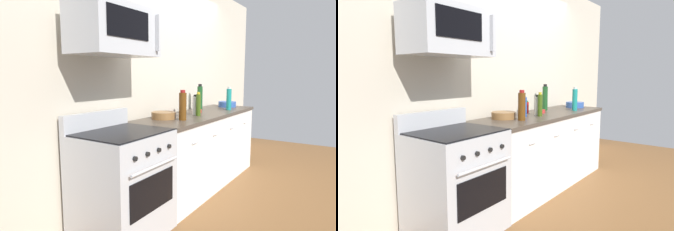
% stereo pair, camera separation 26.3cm
% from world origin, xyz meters
% --- Properties ---
extents(ground_plane, '(6.34, 6.34, 0.00)m').
position_xyz_m(ground_plane, '(0.00, 0.00, 0.00)').
color(ground_plane, brown).
extents(back_wall, '(5.28, 0.10, 2.70)m').
position_xyz_m(back_wall, '(0.00, 0.41, 1.35)').
color(back_wall, beige).
rests_on(back_wall, ground_plane).
extents(counter_unit, '(2.19, 0.66, 0.92)m').
position_xyz_m(counter_unit, '(0.00, -0.00, 0.46)').
color(counter_unit, white).
rests_on(counter_unit, ground_plane).
extents(range_oven, '(0.76, 0.69, 1.07)m').
position_xyz_m(range_oven, '(-1.47, 0.00, 0.47)').
color(range_oven, '#B7BABF').
rests_on(range_oven, ground_plane).
extents(microwave, '(0.74, 0.44, 0.40)m').
position_xyz_m(microwave, '(-1.47, 0.05, 1.75)').
color(microwave, '#B7BABF').
extents(bottle_soda_blue, '(0.07, 0.07, 0.25)m').
position_xyz_m(bottle_soda_blue, '(-0.39, 0.03, 1.04)').
color(bottle_soda_blue, '#1E4CA5').
rests_on(bottle_soda_blue, countertop_slab).
extents(bottle_wine_green, '(0.07, 0.07, 0.35)m').
position_xyz_m(bottle_wine_green, '(0.29, 0.16, 1.09)').
color(bottle_wine_green, '#19471E').
rests_on(bottle_wine_green, countertop_slab).
extents(bottle_olive_oil, '(0.06, 0.06, 0.28)m').
position_xyz_m(bottle_olive_oil, '(-0.25, -0.09, 1.05)').
color(bottle_olive_oil, '#385114').
rests_on(bottle_olive_oil, countertop_slab).
extents(bottle_hot_sauce_red, '(0.05, 0.05, 0.16)m').
position_xyz_m(bottle_hot_sauce_red, '(-0.11, 0.18, 0.99)').
color(bottle_hot_sauce_red, '#B21914').
rests_on(bottle_hot_sauce_red, countertop_slab).
extents(bottle_wine_amber, '(0.08, 0.08, 0.32)m').
position_xyz_m(bottle_wine_amber, '(-0.64, -0.11, 1.07)').
color(bottle_wine_amber, '#59330F').
rests_on(bottle_wine_amber, countertop_slab).
extents(bottle_vinegar_white, '(0.07, 0.07, 0.24)m').
position_xyz_m(bottle_vinegar_white, '(-0.20, -0.03, 1.03)').
color(bottle_vinegar_white, silver).
rests_on(bottle_vinegar_white, countertop_slab).
extents(bottle_sparkling_teal, '(0.07, 0.07, 0.31)m').
position_xyz_m(bottle_sparkling_teal, '(0.51, -0.17, 1.07)').
color(bottle_sparkling_teal, '#197F7A').
rests_on(bottle_sparkling_teal, countertop_slab).
extents(bowl_wooden_salad, '(0.26, 0.26, 0.07)m').
position_xyz_m(bowl_wooden_salad, '(-0.66, 0.11, 0.96)').
color(bowl_wooden_salad, brown).
rests_on(bowl_wooden_salad, countertop_slab).
extents(bowl_blue_mixing, '(0.26, 0.26, 0.08)m').
position_xyz_m(bowl_blue_mixing, '(0.87, -0.00, 0.96)').
color(bowl_blue_mixing, '#2D519E').
rests_on(bowl_blue_mixing, countertop_slab).
extents(bowl_red_small, '(0.11, 0.11, 0.04)m').
position_xyz_m(bowl_red_small, '(0.01, 0.06, 0.94)').
color(bowl_red_small, '#B72D28').
rests_on(bowl_red_small, countertop_slab).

